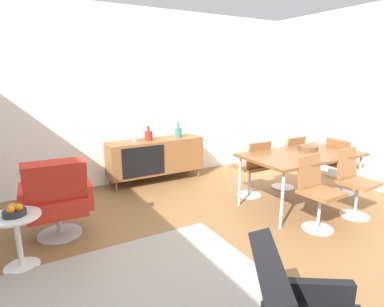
% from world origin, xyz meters
% --- Properties ---
extents(ground_plane, '(8.32, 8.32, 0.00)m').
position_xyz_m(ground_plane, '(0.00, 0.00, 0.00)').
color(ground_plane, brown).
extents(wall_back, '(6.80, 0.12, 2.80)m').
position_xyz_m(wall_back, '(0.00, 2.60, 1.40)').
color(wall_back, white).
rests_on(wall_back, ground_plane).
extents(sideboard, '(1.60, 0.45, 0.72)m').
position_xyz_m(sideboard, '(0.33, 2.30, 0.44)').
color(sideboard, brown).
rests_on(sideboard, ground_plane).
extents(vase_cobalt, '(0.06, 0.06, 0.23)m').
position_xyz_m(vase_cobalt, '(-0.02, 2.30, 0.84)').
color(vase_cobalt, beige).
rests_on(vase_cobalt, sideboard).
extents(vase_sculptural_dark, '(0.13, 0.13, 0.24)m').
position_xyz_m(vase_sculptural_dark, '(0.22, 2.30, 0.80)').
color(vase_sculptural_dark, maroon).
rests_on(vase_sculptural_dark, sideboard).
extents(vase_ceramic_small, '(0.11, 0.11, 0.27)m').
position_xyz_m(vase_ceramic_small, '(0.76, 2.30, 0.81)').
color(vase_ceramic_small, '#337266').
rests_on(vase_ceramic_small, sideboard).
extents(dining_table, '(1.60, 0.90, 0.74)m').
position_xyz_m(dining_table, '(1.63, 0.38, 0.70)').
color(dining_table, brown).
rests_on(dining_table, ground_plane).
extents(wooden_bowl_on_table, '(0.26, 0.26, 0.06)m').
position_xyz_m(wooden_bowl_on_table, '(1.86, 0.47, 0.77)').
color(wooden_bowl_on_table, brown).
rests_on(wooden_bowl_on_table, dining_table).
extents(dining_chair_front_right, '(0.42, 0.45, 0.86)m').
position_xyz_m(dining_chair_front_right, '(1.97, -0.18, 0.47)').
color(dining_chair_front_right, brown).
rests_on(dining_chair_front_right, ground_plane).
extents(dining_chair_front_left, '(0.42, 0.45, 0.86)m').
position_xyz_m(dining_chair_front_left, '(1.27, -0.18, 0.47)').
color(dining_chair_front_left, brown).
rests_on(dining_chair_front_left, ground_plane).
extents(dining_chair_far_end, '(0.43, 0.40, 0.86)m').
position_xyz_m(dining_chair_far_end, '(2.52, 0.38, 0.47)').
color(dining_chair_far_end, brown).
rests_on(dining_chair_far_end, ground_plane).
extents(dining_chair_back_left, '(0.41, 0.43, 0.86)m').
position_xyz_m(dining_chair_back_left, '(1.28, 0.94, 0.47)').
color(dining_chair_back_left, brown).
rests_on(dining_chair_back_left, ground_plane).
extents(dining_chair_back_right, '(0.41, 0.44, 0.86)m').
position_xyz_m(dining_chair_back_right, '(1.98, 0.94, 0.47)').
color(dining_chair_back_right, brown).
rests_on(dining_chair_back_right, ground_plane).
extents(lounge_chair_red, '(0.75, 0.69, 0.95)m').
position_xyz_m(lounge_chair_red, '(-1.37, 1.06, 0.47)').
color(lounge_chair_red, red).
rests_on(lounge_chair_red, ground_plane).
extents(side_table_round, '(0.44, 0.44, 0.52)m').
position_xyz_m(side_table_round, '(-1.77, 0.65, 0.32)').
color(side_table_round, white).
rests_on(side_table_round, ground_plane).
extents(fruit_bowl, '(0.20, 0.20, 0.11)m').
position_xyz_m(fruit_bowl, '(-1.77, 0.65, 0.56)').
color(fruit_bowl, '#262628').
rests_on(fruit_bowl, side_table_round).
extents(area_rug, '(2.20, 1.70, 0.01)m').
position_xyz_m(area_rug, '(-0.93, -0.28, 0.00)').
color(area_rug, gray).
rests_on(area_rug, ground_plane).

